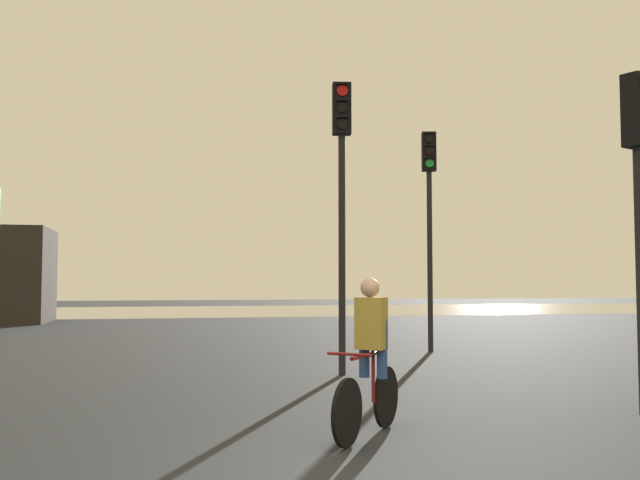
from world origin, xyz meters
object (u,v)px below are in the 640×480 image
Objects in this scene: traffic_light_near_right at (639,175)px; cyclist at (370,355)px; traffic_light_far_right at (429,200)px; traffic_light_center at (342,173)px.

traffic_light_near_right reaches higher than cyclist.
traffic_light_near_right is (-0.34, -7.81, -0.59)m from traffic_light_far_right.
cyclist is at bearing 88.79° from traffic_light_center.
traffic_light_far_right is 9.46m from cyclist.
traffic_light_near_right is at bearing 102.14° from traffic_light_far_right.
traffic_light_center is 1.00× the size of traffic_light_far_right.
traffic_light_far_right is 1.23× the size of traffic_light_near_right.
traffic_light_center is 4.59m from traffic_light_far_right.
traffic_light_near_right is 4.10m from cyclist.
traffic_light_far_right is 7.84m from traffic_light_near_right.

